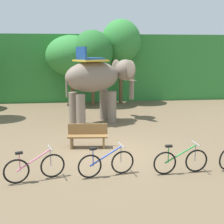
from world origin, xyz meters
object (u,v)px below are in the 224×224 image
elephant (98,79)px  bike_green (181,161)px  bike_blue (106,163)px  bike_pink (35,167)px  tree_left (72,56)px  tree_center_right (121,42)px  wooden_bench (88,135)px  tree_far_right (93,53)px

elephant → bike_green: (1.98, -6.61, -1.82)m
elephant → bike_blue: (-0.24, -6.54, -1.82)m
elephant → bike_pink: elephant is taller
tree_left → bike_pink: tree_left is taller
elephant → bike_pink: size_ratio=2.49×
tree_center_right → elephant: tree_center_right is taller
bike_blue → bike_pink: bearing=-177.8°
bike_pink → wooden_bench: (1.58, 2.73, 0.09)m
tree_left → tree_far_right: 1.54m
bike_green → wooden_bench: size_ratio=1.12×
elephant → wooden_bench: size_ratio=2.69×
wooden_bench → elephant: bearing=79.9°
tree_center_right → wooden_bench: tree_center_right is taller
wooden_bench → tree_left: bearing=94.5°
tree_far_right → wooden_bench: size_ratio=3.20×
tree_far_right → bike_pink: tree_far_right is taller
wooden_bench → bike_pink: bearing=-120.1°
tree_far_right → tree_center_right: (1.97, 0.84, 0.70)m
tree_center_right → bike_blue: size_ratio=3.36×
tree_left → tree_far_right: size_ratio=0.94×
bike_green → bike_blue: bearing=178.1°
tree_left → elephant: tree_left is taller
wooden_bench → bike_blue: bearing=-80.4°
bike_green → wooden_bench: bearing=134.4°
tree_far_right → elephant: (0.05, -4.52, -1.27)m
tree_far_right → elephant: tree_far_right is taller
tree_far_right → tree_center_right: tree_center_right is taller
tree_left → bike_pink: (-0.87, -11.85, -2.88)m
elephant → bike_pink: (-2.27, -6.62, -1.82)m
tree_left → bike_green: (3.38, -11.85, -2.88)m
tree_center_right → bike_pink: 13.24m
tree_center_right → wooden_bench: size_ratio=3.70×
bike_green → tree_left: bearing=105.9°
tree_left → bike_blue: (1.16, -11.77, -2.88)m
bike_blue → bike_green: size_ratio=0.99×
tree_center_right → bike_blue: bearing=-100.3°
tree_center_right → bike_blue: 12.67m
bike_green → tree_far_right: bearing=100.3°
tree_center_right → elephant: (-1.91, -5.36, -1.97)m
tree_left → bike_pink: bearing=-94.2°
bike_green → wooden_bench: bike_green is taller
tree_far_right → tree_center_right: bearing=23.0°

